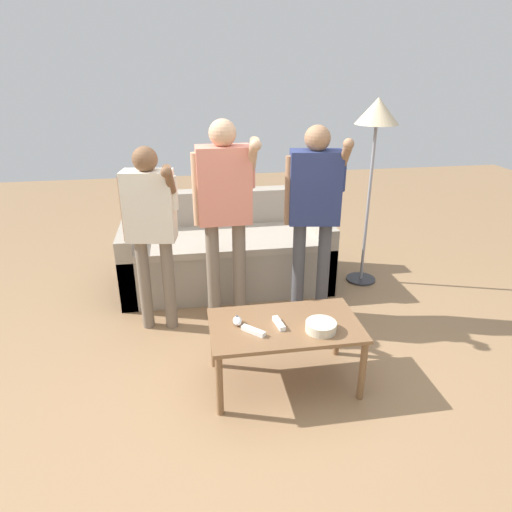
% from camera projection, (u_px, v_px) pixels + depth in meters
% --- Properties ---
extents(ground_plane, '(12.00, 12.00, 0.00)m').
position_uv_depth(ground_plane, '(259.00, 368.00, 3.18)').
color(ground_plane, '#93704C').
extents(couch, '(1.89, 0.87, 0.84)m').
position_uv_depth(couch, '(226.00, 253.00, 4.31)').
color(couch, '#9E9384').
rests_on(couch, ground).
extents(coffee_table, '(0.96, 0.55, 0.45)m').
position_uv_depth(coffee_table, '(285.00, 331.00, 2.90)').
color(coffee_table, brown).
rests_on(coffee_table, ground).
extents(snack_bowl, '(0.19, 0.19, 0.06)m').
position_uv_depth(snack_bowl, '(321.00, 327.00, 2.79)').
color(snack_bowl, beige).
rests_on(snack_bowl, coffee_table).
extents(game_remote_nunchuk, '(0.06, 0.09, 0.05)m').
position_uv_depth(game_remote_nunchuk, '(237.00, 321.00, 2.87)').
color(game_remote_nunchuk, white).
rests_on(game_remote_nunchuk, coffee_table).
extents(floor_lamp, '(0.38, 0.38, 1.70)m').
position_uv_depth(floor_lamp, '(376.00, 123.00, 3.88)').
color(floor_lamp, '#2D2D33').
rests_on(floor_lamp, ground).
extents(player_left, '(0.42, 0.38, 1.44)m').
position_uv_depth(player_left, '(151.00, 220.00, 3.33)').
color(player_left, '#756656').
rests_on(player_left, ground).
extents(player_center, '(0.48, 0.37, 1.61)m').
position_uv_depth(player_center, '(224.00, 201.00, 3.42)').
color(player_center, '#756656').
rests_on(player_center, ground).
extents(player_right, '(0.45, 0.38, 1.56)m').
position_uv_depth(player_right, '(314.00, 202.00, 3.49)').
color(player_right, '#47474C').
rests_on(player_right, ground).
extents(game_remote_wand_near, '(0.06, 0.15, 0.03)m').
position_uv_depth(game_remote_wand_near, '(279.00, 323.00, 2.85)').
color(game_remote_wand_near, white).
rests_on(game_remote_wand_near, coffee_table).
extents(game_remote_wand_far, '(0.14, 0.14, 0.03)m').
position_uv_depth(game_remote_wand_far, '(253.00, 331.00, 2.77)').
color(game_remote_wand_far, white).
rests_on(game_remote_wand_far, coffee_table).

